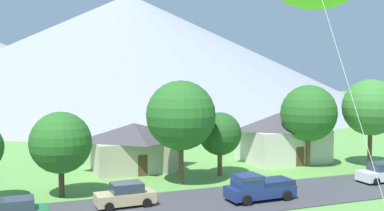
{
  "coord_description": "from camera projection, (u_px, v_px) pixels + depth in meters",
  "views": [
    {
      "loc": [
        -10.79,
        -2.83,
        9.56
      ],
      "look_at": [
        -1.89,
        20.34,
        7.83
      ],
      "focal_mm": 43.74,
      "sensor_mm": 36.0,
      "label": 1
    }
  ],
  "objects": [
    {
      "name": "parked_car_white_east_end",
      "position": [
        381.0,
        173.0,
        40.77
      ],
      "size": [
        4.22,
        2.12,
        1.68
      ],
      "color": "white",
      "rests_on": "road_strip"
    },
    {
      "name": "tree_center",
      "position": [
        181.0,
        115.0,
        39.84
      ],
      "size": [
        5.98,
        5.98,
        8.95
      ],
      "color": "brown",
      "rests_on": "ground"
    },
    {
      "name": "house_leftmost",
      "position": [
        283.0,
        135.0,
        50.82
      ],
      "size": [
        9.04,
        7.2,
        5.4
      ],
      "color": "beige",
      "rests_on": "ground"
    },
    {
      "name": "parked_car_tan_mid_east",
      "position": [
        125.0,
        195.0,
        33.32
      ],
      "size": [
        4.27,
        2.21,
        1.68
      ],
      "color": "tan",
      "rests_on": "road_strip"
    },
    {
      "name": "pickup_truck_navy_west_side",
      "position": [
        259.0,
        187.0,
        34.89
      ],
      "size": [
        5.26,
        2.45,
        1.99
      ],
      "color": "navy",
      "rests_on": "road_strip"
    },
    {
      "name": "tree_right_of_center",
      "position": [
        309.0,
        113.0,
        47.64
      ],
      "size": [
        5.76,
        5.76,
        8.36
      ],
      "color": "brown",
      "rests_on": "ground"
    },
    {
      "name": "tree_far_right",
      "position": [
        371.0,
        107.0,
        47.46
      ],
      "size": [
        5.75,
        5.75,
        8.96
      ],
      "color": "brown",
      "rests_on": "ground"
    },
    {
      "name": "tree_left_of_center",
      "position": [
        61.0,
        143.0,
        35.89
      ],
      "size": [
        4.78,
        4.78,
        6.61
      ],
      "color": "#4C3823",
      "rests_on": "ground"
    },
    {
      "name": "house_left_center",
      "position": [
        134.0,
        145.0,
        46.2
      ],
      "size": [
        8.63,
        7.02,
        4.63
      ],
      "color": "beige",
      "rests_on": "ground"
    },
    {
      "name": "mountain_central_ridge",
      "position": [
        130.0,
        51.0,
        129.91
      ],
      "size": [
        133.05,
        133.05,
        31.28
      ],
      "primitive_type": "cone",
      "color": "#8E939E",
      "rests_on": "ground"
    },
    {
      "name": "road_strip",
      "position": [
        176.0,
        205.0,
        33.61
      ],
      "size": [
        160.0,
        7.65,
        0.08
      ],
      "primitive_type": "cube",
      "color": "#424247",
      "rests_on": "ground"
    },
    {
      "name": "tree_near_right",
      "position": [
        220.0,
        134.0,
        43.5
      ],
      "size": [
        4.01,
        4.01,
        5.92
      ],
      "color": "brown",
      "rests_on": "ground"
    }
  ]
}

